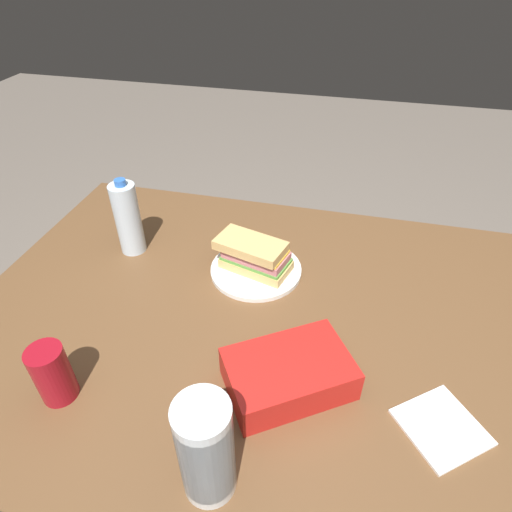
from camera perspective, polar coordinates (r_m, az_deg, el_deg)
name	(u,v)px	position (r m, az deg, el deg)	size (l,w,h in m)	color
ground_plane	(278,479)	(1.61, 2.88, -27.42)	(8.00, 8.00, 0.00)	#70665B
dining_table	(286,349)	(1.05, 4.03, -12.17)	(1.48, 0.98, 0.75)	brown
paper_plate	(256,270)	(1.10, 0.00, -1.81)	(0.23, 0.23, 0.01)	white
sandwich	(254,255)	(1.07, -0.22, 0.13)	(0.20, 0.13, 0.08)	#DBB26B
soda_can_red	(53,374)	(0.89, -25.35, -13.90)	(0.07, 0.07, 0.12)	maroon
chip_bag	(289,374)	(0.84, 4.33, -15.28)	(0.23, 0.15, 0.07)	red
water_bottle_tall	(128,218)	(1.17, -16.61, 4.79)	(0.07, 0.07, 0.21)	silver
plastic_cup_stack	(206,450)	(0.69, -6.63, -24.12)	(0.08, 0.08, 0.20)	silver
paper_napkin	(441,427)	(0.88, 23.33, -20.08)	(0.13, 0.13, 0.01)	white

